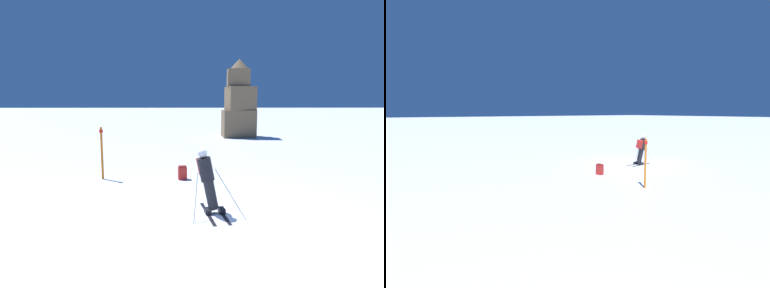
% 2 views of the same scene
% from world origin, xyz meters
% --- Properties ---
extents(ground_plane, '(300.00, 300.00, 0.00)m').
position_xyz_m(ground_plane, '(0.00, 0.00, 0.00)').
color(ground_plane, white).
extents(skier, '(1.28, 1.63, 1.70)m').
position_xyz_m(skier, '(-0.51, 0.00, 0.93)').
color(skier, black).
rests_on(skier, ground).
extents(spare_backpack, '(0.34, 0.27, 0.50)m').
position_xyz_m(spare_backpack, '(-1.13, 3.38, 0.24)').
color(spare_backpack, '#AD231E').
rests_on(spare_backpack, ground).
extents(trail_marker, '(0.13, 0.13, 1.90)m').
position_xyz_m(trail_marker, '(-4.03, 3.51, 1.04)').
color(trail_marker, orange).
rests_on(trail_marker, ground).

